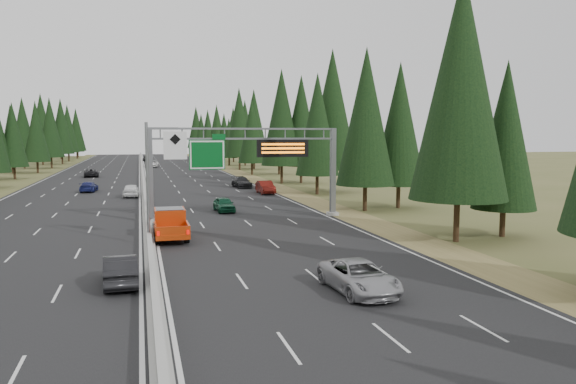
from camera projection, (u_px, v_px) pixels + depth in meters
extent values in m
cube|color=black|center=(143.00, 181.00, 89.57)|extent=(32.00, 260.00, 0.08)
cube|color=olive|center=(252.00, 179.00, 94.10)|extent=(3.60, 260.00, 0.06)
cube|color=#4F5427|center=(22.00, 183.00, 85.03)|extent=(3.60, 260.00, 0.06)
cube|color=gray|center=(143.00, 179.00, 89.55)|extent=(0.70, 260.00, 0.30)
cube|color=gray|center=(143.00, 177.00, 89.51)|extent=(0.30, 260.00, 0.60)
cube|color=slate|center=(150.00, 175.00, 45.98)|extent=(0.45, 0.45, 7.80)
cube|color=gray|center=(151.00, 220.00, 46.36)|extent=(0.90, 0.90, 0.30)
cube|color=slate|center=(333.00, 172.00, 50.02)|extent=(0.45, 0.45, 7.80)
cube|color=gray|center=(333.00, 214.00, 50.39)|extent=(0.90, 0.90, 0.30)
cube|color=slate|center=(245.00, 129.00, 47.61)|extent=(15.85, 0.35, 0.16)
cube|color=slate|center=(245.00, 139.00, 47.70)|extent=(15.85, 0.35, 0.16)
cube|color=#054C19|center=(207.00, 155.00, 46.76)|extent=(3.00, 0.10, 2.50)
cube|color=silver|center=(207.00, 155.00, 46.70)|extent=(2.85, 0.02, 2.35)
cube|color=#054C19|center=(219.00, 137.00, 46.86)|extent=(1.10, 0.10, 0.45)
cube|color=black|center=(283.00, 148.00, 48.32)|extent=(4.50, 0.40, 1.50)
cube|color=orange|center=(283.00, 144.00, 48.07)|extent=(3.80, 0.02, 0.18)
cube|color=orange|center=(283.00, 148.00, 48.10)|extent=(3.80, 0.02, 0.18)
cube|color=orange|center=(283.00, 152.00, 48.14)|extent=(3.80, 0.02, 0.18)
cylinder|color=slate|center=(148.00, 184.00, 36.26)|extent=(0.20, 0.20, 8.00)
cube|color=gray|center=(149.00, 244.00, 36.65)|extent=(0.50, 0.50, 0.20)
cube|color=slate|center=(162.00, 128.00, 36.16)|extent=(2.00, 0.15, 0.15)
cube|color=silver|center=(175.00, 145.00, 36.35)|extent=(1.50, 0.06, 1.80)
cylinder|color=black|center=(456.00, 221.00, 38.18)|extent=(0.40, 0.40, 2.92)
cone|color=black|center=(461.00, 85.00, 37.27)|extent=(6.56, 6.56, 15.31)
cylinder|color=black|center=(502.00, 223.00, 40.17)|extent=(0.40, 0.40, 2.00)
cone|color=black|center=(506.00, 135.00, 39.54)|extent=(4.51, 4.51, 10.52)
cylinder|color=black|center=(365.00, 198.00, 53.97)|extent=(0.40, 0.40, 2.49)
cone|color=black|center=(366.00, 116.00, 53.19)|extent=(5.60, 5.60, 13.07)
cylinder|color=black|center=(398.00, 196.00, 56.13)|extent=(0.40, 0.40, 2.31)
cone|color=black|center=(400.00, 124.00, 55.40)|extent=(5.21, 5.21, 12.15)
cylinder|color=black|center=(317.00, 185.00, 69.11)|extent=(0.40, 0.40, 2.37)
cone|color=black|center=(317.00, 124.00, 68.37)|extent=(5.34, 5.34, 12.47)
cylinder|color=black|center=(332.00, 181.00, 72.06)|extent=(0.40, 0.40, 2.91)
cone|color=black|center=(332.00, 109.00, 71.14)|extent=(6.54, 6.54, 15.25)
cylinder|color=black|center=(282.00, 174.00, 84.84)|extent=(0.40, 0.40, 2.74)
cone|color=black|center=(282.00, 117.00, 83.98)|extent=(6.18, 6.18, 14.41)
cylinder|color=black|center=(301.00, 174.00, 85.82)|extent=(0.40, 0.40, 2.62)
cone|color=black|center=(301.00, 121.00, 85.00)|extent=(5.89, 5.89, 13.75)
cylinder|color=black|center=(252.00, 169.00, 103.11)|extent=(0.40, 0.40, 2.23)
cone|color=black|center=(252.00, 131.00, 102.42)|extent=(5.02, 5.02, 11.71)
cylinder|color=black|center=(279.00, 169.00, 104.93)|extent=(0.40, 0.40, 2.05)
cone|color=black|center=(279.00, 134.00, 104.29)|extent=(4.61, 4.61, 10.75)
cylinder|color=black|center=(240.00, 163.00, 118.98)|extent=(0.40, 0.40, 2.76)
cone|color=black|center=(239.00, 122.00, 118.12)|extent=(6.21, 6.21, 14.50)
cylinder|color=black|center=(254.00, 163.00, 121.20)|extent=(0.40, 0.40, 2.74)
cone|color=black|center=(254.00, 123.00, 120.34)|extent=(6.17, 6.17, 14.41)
cylinder|color=black|center=(229.00, 162.00, 136.39)|extent=(0.40, 0.40, 1.83)
cone|color=black|center=(229.00, 138.00, 135.81)|extent=(4.13, 4.13, 9.63)
cylinder|color=black|center=(245.00, 160.00, 135.35)|extent=(0.40, 0.40, 2.51)
cone|color=black|center=(245.00, 128.00, 134.56)|extent=(5.66, 5.66, 13.20)
cylinder|color=black|center=(217.00, 159.00, 150.17)|extent=(0.40, 0.40, 1.89)
cone|color=black|center=(217.00, 137.00, 149.58)|extent=(4.26, 4.26, 9.94)
cylinder|color=black|center=(234.00, 158.00, 153.56)|extent=(0.40, 0.40, 2.40)
cone|color=black|center=(233.00, 130.00, 152.81)|extent=(5.39, 5.39, 12.58)
cylinder|color=black|center=(208.00, 157.00, 165.86)|extent=(0.40, 0.40, 2.00)
cone|color=black|center=(208.00, 135.00, 165.23)|extent=(4.49, 4.49, 10.48)
cylinder|color=black|center=(224.00, 156.00, 166.00)|extent=(0.40, 0.40, 2.22)
cone|color=black|center=(224.00, 133.00, 165.30)|extent=(4.99, 4.99, 11.64)
cylinder|color=black|center=(202.00, 154.00, 184.29)|extent=(0.40, 0.40, 2.30)
cone|color=black|center=(201.00, 132.00, 183.57)|extent=(5.19, 5.19, 12.10)
cylinder|color=black|center=(217.00, 153.00, 183.10)|extent=(0.40, 0.40, 2.77)
cone|color=black|center=(217.00, 127.00, 182.24)|extent=(6.22, 6.22, 14.52)
cylinder|color=black|center=(197.00, 152.00, 199.73)|extent=(0.40, 0.40, 2.82)
cone|color=black|center=(196.00, 127.00, 198.85)|extent=(6.34, 6.34, 14.79)
cylinder|color=black|center=(208.00, 152.00, 201.22)|extent=(0.40, 0.40, 2.64)
cone|color=black|center=(208.00, 129.00, 200.39)|extent=(5.95, 5.95, 13.87)
cylinder|color=black|center=(15.00, 173.00, 93.25)|extent=(0.40, 0.40, 2.04)
cone|color=black|center=(13.00, 134.00, 92.61)|extent=(4.60, 4.60, 10.73)
cylinder|color=black|center=(38.00, 167.00, 107.97)|extent=(0.40, 0.40, 2.22)
cone|color=black|center=(36.00, 131.00, 107.27)|extent=(5.00, 5.00, 11.66)
cylinder|color=black|center=(13.00, 168.00, 107.49)|extent=(0.40, 0.40, 2.09)
cone|color=black|center=(11.00, 134.00, 106.83)|extent=(4.71, 4.71, 10.98)
cylinder|color=black|center=(52.00, 163.00, 123.31)|extent=(0.40, 0.40, 2.49)
cone|color=black|center=(50.00, 127.00, 122.53)|extent=(5.61, 5.61, 13.09)
cylinder|color=black|center=(24.00, 163.00, 122.77)|extent=(0.40, 0.40, 2.49)
cone|color=black|center=(23.00, 127.00, 121.99)|extent=(5.60, 5.60, 13.06)
cylinder|color=black|center=(62.00, 159.00, 141.70)|extent=(0.40, 0.40, 2.65)
cone|color=black|center=(61.00, 126.00, 140.87)|extent=(5.97, 5.97, 13.93)
cylinder|color=black|center=(43.00, 159.00, 138.14)|extent=(0.40, 0.40, 2.82)
cone|color=black|center=(41.00, 123.00, 137.26)|extent=(6.33, 6.33, 14.78)
cylinder|color=black|center=(69.00, 157.00, 157.39)|extent=(0.40, 0.40, 2.55)
cone|color=black|center=(68.00, 128.00, 156.59)|extent=(5.73, 5.73, 13.37)
cylinder|color=black|center=(49.00, 158.00, 154.27)|extent=(0.40, 0.40, 2.06)
cone|color=black|center=(48.00, 135.00, 153.63)|extent=(4.63, 4.63, 10.81)
cylinder|color=black|center=(77.00, 155.00, 174.03)|extent=(0.40, 0.40, 2.50)
cone|color=black|center=(76.00, 130.00, 173.25)|extent=(5.63, 5.63, 13.15)
cylinder|color=black|center=(61.00, 156.00, 172.29)|extent=(0.40, 0.40, 1.95)
cone|color=black|center=(60.00, 136.00, 171.67)|extent=(4.40, 4.40, 10.26)
cylinder|color=black|center=(78.00, 154.00, 187.18)|extent=(0.40, 0.40, 1.87)
cone|color=black|center=(77.00, 137.00, 186.59)|extent=(4.21, 4.21, 9.83)
cylinder|color=black|center=(69.00, 153.00, 187.98)|extent=(0.40, 0.40, 2.59)
cone|color=black|center=(68.00, 129.00, 187.16)|extent=(5.83, 5.83, 13.61)
imported|color=#9B9B9F|center=(359.00, 277.00, 25.64)|extent=(2.73, 5.31, 1.43)
cylinder|color=black|center=(158.00, 238.00, 36.88)|extent=(0.33, 0.88, 0.88)
cylinder|color=black|center=(187.00, 237.00, 37.36)|extent=(0.33, 0.88, 0.88)
cylinder|color=black|center=(156.00, 229.00, 40.38)|extent=(0.33, 0.88, 0.88)
cylinder|color=black|center=(183.00, 228.00, 40.86)|extent=(0.33, 0.88, 0.88)
cube|color=#BB340B|center=(171.00, 230.00, 38.91)|extent=(2.21, 6.18, 0.33)
cube|color=#BB340B|center=(170.00, 217.00, 39.78)|extent=(2.10, 2.43, 1.21)
cube|color=black|center=(170.00, 212.00, 39.75)|extent=(1.88, 2.10, 0.61)
cube|color=#BB340B|center=(156.00, 229.00, 37.01)|extent=(0.11, 2.65, 0.66)
cube|color=#BB340B|center=(188.00, 228.00, 37.54)|extent=(0.11, 2.65, 0.66)
cube|color=#BB340B|center=(173.00, 232.00, 36.00)|extent=(2.21, 0.11, 0.66)
imported|color=#124F31|center=(224.00, 204.00, 52.84)|extent=(1.81, 4.10, 1.37)
imported|color=#60130D|center=(265.00, 187.00, 69.27)|extent=(1.67, 4.75, 1.56)
imported|color=black|center=(242.00, 182.00, 77.39)|extent=(2.41, 5.15, 1.45)
imported|color=silver|center=(153.00, 164.00, 127.29)|extent=(2.86, 5.54, 1.50)
imported|color=black|center=(147.00, 158.00, 156.89)|extent=(2.35, 4.85, 1.60)
imported|color=black|center=(120.00, 270.00, 26.88)|extent=(1.77, 4.50, 1.46)
imported|color=navy|center=(89.00, 187.00, 71.51)|extent=(2.18, 4.61, 1.30)
imported|color=white|center=(131.00, 190.00, 65.47)|extent=(1.96, 4.57, 1.54)
imported|color=black|center=(91.00, 173.00, 97.21)|extent=(2.84, 5.39, 1.45)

